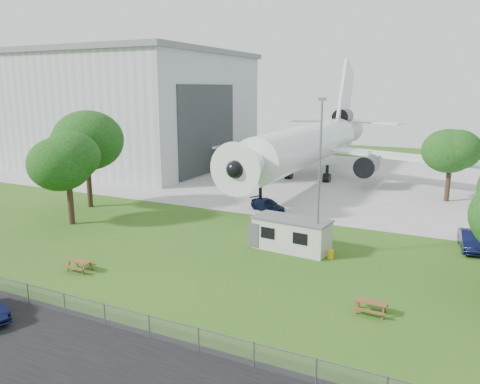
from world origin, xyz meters
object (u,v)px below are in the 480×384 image
at_px(airliner, 310,143).
at_px(picnic_west, 80,271).
at_px(hangar, 110,108).
at_px(site_cabin, 292,234).
at_px(picnic_east, 370,313).

bearing_deg(airliner, picnic_west, -95.80).
height_order(hangar, picnic_west, hangar).
bearing_deg(picnic_west, site_cabin, 44.76).
bearing_deg(picnic_east, airliner, 113.65).
relative_size(airliner, site_cabin, 6.96).
bearing_deg(picnic_east, picnic_west, -171.83).
xyz_separation_m(site_cabin, picnic_east, (7.91, -8.33, -1.31)).
distance_m(site_cabin, picnic_west, 16.30).
bearing_deg(picnic_east, site_cabin, 134.23).
bearing_deg(site_cabin, picnic_west, -137.70).
bearing_deg(site_cabin, hangar, 146.29).
bearing_deg(airliner, site_cabin, -74.76).
bearing_deg(hangar, picnic_east, -35.98).
bearing_deg(site_cabin, airliner, 105.24).
relative_size(airliner, picnic_west, 26.52).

